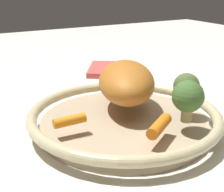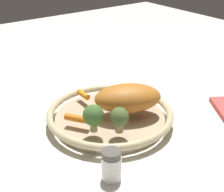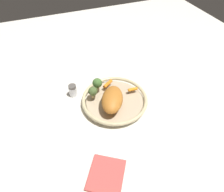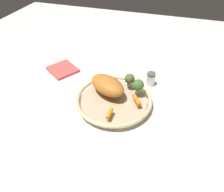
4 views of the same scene
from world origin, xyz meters
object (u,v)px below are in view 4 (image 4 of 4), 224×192
Objects in this scene: roast_chicken_piece at (107,85)px; broccoli_floret_large at (138,85)px; baby_carrot_center at (110,113)px; baby_carrot_back at (137,100)px; broccoli_floret_edge at (130,79)px; dish_towel at (63,69)px; serving_bowl at (114,100)px; salt_shaker at (151,79)px.

broccoli_floret_large is (-0.13, -0.03, 0.00)m from roast_chicken_piece.
baby_carrot_center is 0.13m from baby_carrot_back.
baby_carrot_center is 0.20m from broccoli_floret_edge.
broccoli_floret_edge is (0.05, -0.10, 0.03)m from baby_carrot_back.
broccoli_floret_large is 1.09× the size of broccoli_floret_edge.
broccoli_floret_large is at bearing -114.49° from baby_carrot_center.
roast_chicken_piece reaches higher than dish_towel.
broccoli_floret_edge is (-0.08, -0.07, 0.00)m from roast_chicken_piece.
serving_bowl is 6.60× the size of baby_carrot_center.
roast_chicken_piece is at bearing 14.20° from broccoli_floret_large.
broccoli_floret_edge is 0.39m from dish_towel.
broccoli_floret_edge reaches higher than salt_shaker.
salt_shaker is (-0.16, -0.15, -0.04)m from roast_chicken_piece.
roast_chicken_piece is at bearing 40.58° from broccoli_floret_edge.
baby_carrot_center is 0.31m from salt_shaker.
serving_bowl is at bearing 33.35° from broccoli_floret_large.
broccoli_floret_edge is at bearing 169.60° from dish_towel.
salt_shaker is 0.48× the size of dish_towel.
serving_bowl is 5.41× the size of broccoli_floret_edge.
serving_bowl is 4.98× the size of broccoli_floret_large.
roast_chicken_piece reaches higher than broccoli_floret_large.
serving_bowl is at bearing 54.57° from salt_shaker.
broccoli_floret_large is at bearing -146.65° from serving_bowl.
broccoli_floret_large is (-0.09, -0.06, 0.06)m from serving_bowl.
serving_bowl is 0.22m from salt_shaker.
dish_towel is (0.46, 0.02, -0.03)m from salt_shaker.
baby_carrot_back is 0.46m from dish_towel.
dish_towel is at bearing -10.40° from broccoli_floret_edge.
baby_carrot_back is at bearing 179.23° from serving_bowl.
serving_bowl is at bearing 65.55° from broccoli_floret_edge.
broccoli_floret_large reaches higher than dish_towel.
roast_chicken_piece is 0.11m from broccoli_floret_edge.
roast_chicken_piece reaches higher than salt_shaker.
serving_bowl is at bearing -82.09° from baby_carrot_center.
baby_carrot_center is at bearing 68.26° from salt_shaker.
roast_chicken_piece reaches higher than serving_bowl.
dish_towel is at bearing 1.92° from salt_shaker.
broccoli_floret_large is at bearing -81.45° from baby_carrot_back.
baby_carrot_center is at bearing 65.51° from broccoli_floret_large.
broccoli_floret_large is 0.97× the size of salt_shaker.
roast_chicken_piece is 0.14m from baby_carrot_center.
broccoli_floret_large is 0.47× the size of dish_towel.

